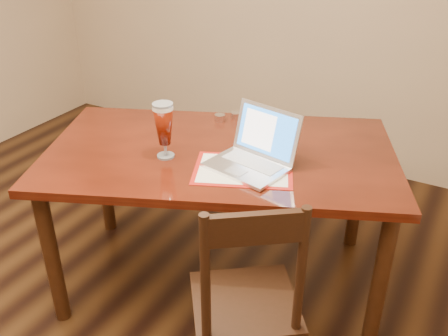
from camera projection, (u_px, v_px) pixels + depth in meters
The scene contains 2 objects.
dining_table at pixel (220, 166), 2.59m from camera, with size 2.02×1.61×1.12m.
dining_chair at pixel (246, 304), 2.07m from camera, with size 0.60×0.60×1.04m.
Camera 1 is at (1.52, -1.20, 1.98)m, focal length 40.00 mm.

